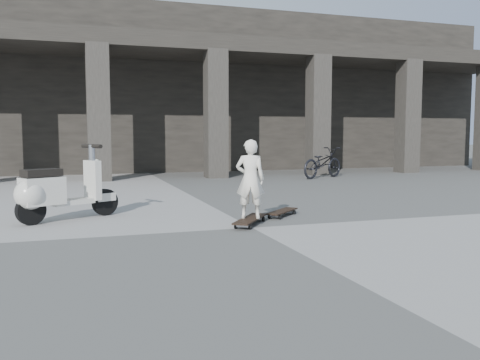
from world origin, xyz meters
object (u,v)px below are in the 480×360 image
object	(u,v)px
longboard	(250,220)
skateboard_spare	(282,212)
child	(250,179)
scooter	(51,192)
bicycle	(322,163)

from	to	relation	value
longboard	skateboard_spare	distance (m)	0.98
longboard	child	xyz separation A→B (m)	(-0.00, -0.00, 0.62)
skateboard_spare	scooter	world-z (taller)	scooter
child	scooter	xyz separation A→B (m)	(-2.90, 1.20, -0.22)
skateboard_spare	scooter	bearing A→B (deg)	127.42
skateboard_spare	child	world-z (taller)	child
skateboard_spare	child	size ratio (longest dim) A/B	0.64
child	bicycle	bearing A→B (deg)	-103.00
skateboard_spare	bicycle	size ratio (longest dim) A/B	0.42
bicycle	skateboard_spare	bearing A→B (deg)	121.77
child	longboard	bearing A→B (deg)	-82.43
skateboard_spare	bicycle	distance (m)	7.69
scooter	longboard	bearing A→B (deg)	-50.94
longboard	skateboard_spare	bearing A→B (deg)	-16.97
skateboard_spare	longboard	bearing A→B (deg)	173.94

